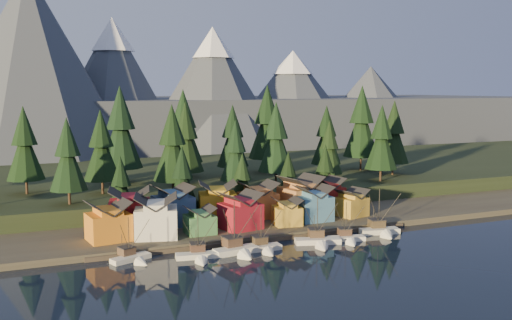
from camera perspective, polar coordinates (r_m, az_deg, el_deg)
name	(u,v)px	position (r m, az deg, el deg)	size (l,w,h in m)	color
ground	(289,260)	(121.83, 3.33, -9.97)	(500.00, 500.00, 0.00)	black
shore_strip	(226,217)	(157.35, -3.07, -5.73)	(400.00, 50.00, 1.50)	#3A342A
hillside	(178,182)	(203.88, -7.78, -2.16)	(420.00, 100.00, 6.00)	black
dock	(259,239)	(136.13, 0.27, -7.89)	(80.00, 4.00, 1.00)	#4D4337
mountain_ridge	(112,106)	(321.79, -14.25, 5.22)	(560.00, 190.00, 90.00)	#4A505F
boat_0	(133,253)	(122.74, -12.19, -9.04)	(9.18, 9.62, 10.27)	silver
boat_1	(199,250)	(122.20, -5.68, -8.99)	(10.30, 10.97, 10.65)	silver
boat_2	(238,243)	(124.84, -1.80, -8.31)	(10.40, 11.08, 12.82)	silver
boat_3	(264,242)	(127.31, 0.78, -8.19)	(8.89, 9.69, 10.99)	beige
boat_4	(319,236)	(133.07, 6.32, -7.53)	(11.30, 11.78, 11.89)	silver
boat_5	(348,234)	(136.80, 9.17, -7.29)	(9.30, 9.74, 10.22)	white
boat_6	(382,225)	(144.66, 12.46, -6.36)	(10.37, 10.97, 12.42)	silver
house_front_0	(108,220)	(134.27, -14.55, -5.82)	(10.16, 9.74, 9.00)	orange
house_front_1	(156,215)	(134.66, -9.96, -5.44)	(11.63, 11.35, 9.95)	beige
house_front_2	(200,219)	(136.87, -5.63, -5.93)	(6.77, 6.82, 6.52)	#407744
house_front_3	(240,210)	(140.72, -1.57, -4.98)	(10.40, 10.07, 9.06)	maroon
house_front_4	(287,211)	(145.04, 3.11, -5.11)	(7.42, 7.88, 6.75)	#B8902F
house_front_5	(313,202)	(150.03, 5.74, -4.23)	(8.87, 8.09, 9.15)	teal
house_front_6	(352,202)	(156.70, 9.54, -4.15)	(8.89, 8.60, 7.35)	#B38B2E
house_back_0	(130,209)	(141.56, -12.52, -4.77)	(11.28, 10.98, 10.45)	maroon
house_back_1	(173,204)	(145.78, -8.30, -4.40)	(9.96, 10.05, 10.10)	#34537B
house_back_2	(218,200)	(150.03, -3.86, -4.01)	(11.30, 10.72, 10.12)	gold
house_back_3	(258,199)	(152.73, 0.20, -3.91)	(9.48, 8.46, 9.54)	#C56E32
house_back_4	(301,195)	(155.63, 4.48, -3.48)	(11.56, 11.25, 10.78)	#AC6E3D
house_back_5	(326,193)	(162.25, 7.00, -3.32)	(9.45, 9.54, 9.43)	maroon
tree_hill_1	(25,146)	(173.38, -22.13, 1.31)	(10.78, 10.78, 25.12)	#332319
tree_hill_2	(68,157)	(154.02, -18.31, 0.30)	(9.74, 9.74, 22.69)	#332319
tree_hill_3	(101,148)	(166.80, -15.21, 1.18)	(10.35, 10.35, 24.12)	#332319
tree_hill_4	(121,130)	(182.42, -13.37, 2.89)	(13.23, 13.23, 30.81)	#332319
tree_hill_5	(172,146)	(160.27, -8.36, 1.42)	(11.00, 11.00, 25.63)	#332319
tree_hill_6	(186,140)	(176.73, -7.05, 2.03)	(11.12, 11.12, 25.91)	#332319
tree_hill_7	(235,153)	(163.97, -2.07, 0.73)	(9.00, 9.00, 20.96)	#332319
tree_hill_8	(233,138)	(188.93, -2.35, 2.19)	(10.57, 10.57, 24.63)	#332319
tree_hill_9	(276,140)	(176.25, 2.01, 2.05)	(11.09, 11.09, 25.85)	#332319
tree_hill_10	(267,125)	(202.03, 1.13, 3.55)	(13.41, 13.41, 31.24)	#332319
tree_hill_11	(329,149)	(179.43, 7.33, 1.07)	(8.61, 8.61, 20.06)	#332319
tree_hill_12	(326,137)	(196.99, 7.04, 2.28)	(10.38, 10.38, 24.19)	#332319
tree_hill_13	(381,140)	(187.13, 12.43, 2.01)	(10.65, 10.65, 24.82)	#332319
tree_hill_14	(362,124)	(211.18, 10.51, 3.56)	(13.32, 13.32, 31.03)	#332319
tree_hill_15	(183,129)	(193.96, -7.27, 3.09)	(12.74, 12.74, 29.68)	#332319
tree_hill_17	(394,134)	(202.15, 13.61, 2.52)	(11.11, 11.11, 25.88)	#332319
tree_shore_0	(121,187)	(148.53, -13.34, -2.62)	(7.55, 7.55, 17.60)	#332319
tree_shore_1	(182,179)	(151.67, -7.38, -1.88)	(8.37, 8.37, 19.51)	#332319
tree_shore_2	(242,180)	(157.14, -1.37, -2.04)	(7.23, 7.23, 16.84)	#332319
tree_shore_3	(288,178)	(162.67, 3.23, -1.77)	(7.15, 7.15, 16.65)	#332319
tree_shore_4	(325,172)	(168.06, 6.92, -1.23)	(7.82, 7.82, 18.21)	#332319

